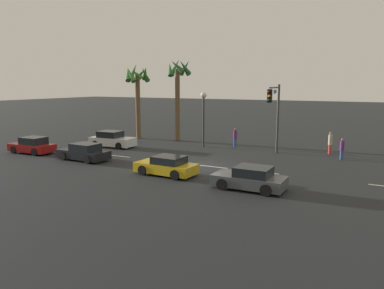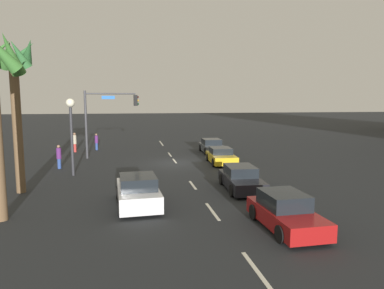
# 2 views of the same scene
# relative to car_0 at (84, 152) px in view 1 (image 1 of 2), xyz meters

# --- Properties ---
(ground_plane) EXTENTS (220.00, 220.00, 0.00)m
(ground_plane) POSITION_rel_car_0_xyz_m (8.95, 2.47, -0.61)
(ground_plane) COLOR #232628
(lane_stripe_0) EXTENTS (2.54, 0.14, 0.01)m
(lane_stripe_0) POSITION_rel_car_0_xyz_m (-9.05, 2.47, -0.60)
(lane_stripe_0) COLOR silver
(lane_stripe_0) RESTS_ON ground_plane
(lane_stripe_1) EXTENTS (2.48, 0.14, 0.01)m
(lane_stripe_1) POSITION_rel_car_0_xyz_m (-3.47, 2.47, -0.60)
(lane_stripe_1) COLOR silver
(lane_stripe_1) RESTS_ON ground_plane
(lane_stripe_2) EXTENTS (2.04, 0.14, 0.01)m
(lane_stripe_2) POSITION_rel_car_0_xyz_m (1.47, 2.47, -0.60)
(lane_stripe_2) COLOR silver
(lane_stripe_2) RESTS_ON ground_plane
(lane_stripe_3) EXTENTS (2.15, 0.14, 0.01)m
(lane_stripe_3) POSITION_rel_car_0_xyz_m (9.82, 2.47, -0.60)
(lane_stripe_3) COLOR silver
(lane_stripe_3) RESTS_ON ground_plane
(lane_stripe_4) EXTENTS (2.36, 0.14, 0.01)m
(lane_stripe_4) POSITION_rel_car_0_xyz_m (13.32, 2.47, -0.60)
(lane_stripe_4) COLOR silver
(lane_stripe_4) RESTS_ON ground_plane
(car_0) EXTENTS (4.32, 2.04, 1.32)m
(car_0) POSITION_rel_car_0_xyz_m (0.00, 0.00, 0.00)
(car_0) COLOR black
(car_0) RESTS_ON ground_plane
(car_1) EXTENTS (4.07, 2.05, 1.24)m
(car_1) POSITION_rel_car_0_xyz_m (8.08, -1.01, -0.03)
(car_1) COLOR gold
(car_1) RESTS_ON ground_plane
(car_2) EXTENTS (4.03, 1.93, 1.39)m
(car_2) POSITION_rel_car_0_xyz_m (-5.96, 0.16, 0.02)
(car_2) COLOR maroon
(car_2) RESTS_ON ground_plane
(car_3) EXTENTS (4.02, 1.99, 1.29)m
(car_3) POSITION_rel_car_0_xyz_m (13.89, -1.65, -0.01)
(car_3) COLOR #474C51
(car_3) RESTS_ON ground_plane
(car_4) EXTENTS (4.31, 2.15, 1.48)m
(car_4) POSITION_rel_car_0_xyz_m (-1.98, 5.73, 0.07)
(car_4) COLOR silver
(car_4) RESTS_ON ground_plane
(traffic_signal) EXTENTS (0.69, 4.60, 5.78)m
(traffic_signal) POSITION_rel_car_0_xyz_m (12.60, 8.14, 3.31)
(traffic_signal) COLOR #38383D
(traffic_signal) RESTS_ON ground_plane
(streetlamp) EXTENTS (0.56, 0.56, 5.08)m
(streetlamp) POSITION_rel_car_0_xyz_m (5.49, 9.81, 3.04)
(streetlamp) COLOR #2D2D33
(streetlamp) RESTS_ON ground_plane
(pedestrian_0) EXTENTS (0.43, 0.43, 1.66)m
(pedestrian_0) POSITION_rel_car_0_xyz_m (17.60, 9.38, 0.27)
(pedestrian_0) COLOR #2D478C
(pedestrian_0) RESTS_ON ground_plane
(pedestrian_1) EXTENTS (0.39, 0.39, 1.88)m
(pedestrian_1) POSITION_rel_car_0_xyz_m (16.50, 11.31, 0.39)
(pedestrian_1) COLOR #BF3833
(pedestrian_1) RESTS_ON ground_plane
(pedestrian_2) EXTENTS (0.48, 0.48, 1.74)m
(pedestrian_2) POSITION_rel_car_0_xyz_m (8.12, 11.18, 0.31)
(pedestrian_2) COLOR #2D478C
(pedestrian_2) RESTS_ON ground_plane
(palm_tree_0) EXTENTS (2.86, 2.76, 8.00)m
(palm_tree_0) POSITION_rel_car_0_xyz_m (-3.06, 11.39, 5.16)
(palm_tree_0) COLOR brown
(palm_tree_0) RESTS_ON ground_plane
(palm_tree_1) EXTENTS (2.63, 2.76, 8.39)m
(palm_tree_1) POSITION_rel_car_0_xyz_m (1.61, 11.96, 5.37)
(palm_tree_1) COLOR brown
(palm_tree_1) RESTS_ON ground_plane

